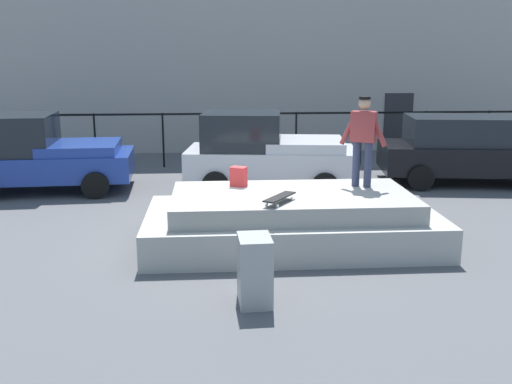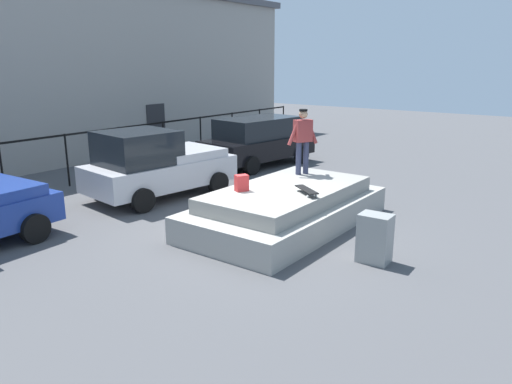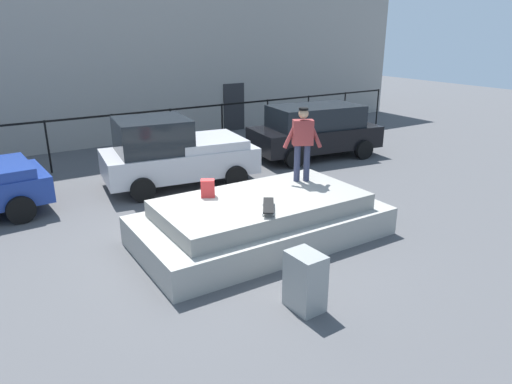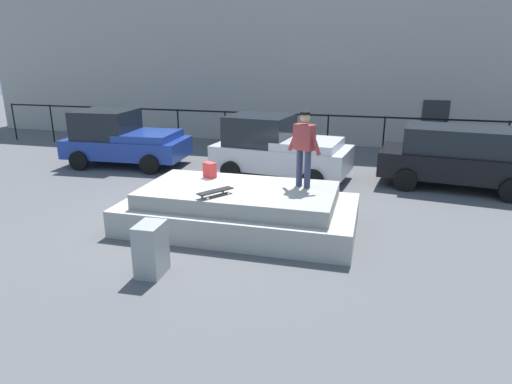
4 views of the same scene
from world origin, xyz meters
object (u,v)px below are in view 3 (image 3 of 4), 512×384
Objects in this scene: backpack at (208,188)px; car_black_hatchback_far at (315,130)px; skateboard at (268,206)px; utility_box at (305,281)px; car_silver_pickup_mid at (174,152)px; skateboarder at (303,139)px.

car_black_hatchback_far reaches higher than backpack.
skateboard is 2.01m from utility_box.
car_silver_pickup_mid is 0.96× the size of car_black_hatchback_far.
skateboarder is 4.53× the size of backpack.
car_black_hatchback_far reaches higher than utility_box.
skateboard is 0.17× the size of car_black_hatchback_far.
skateboarder is 2.18m from skateboard.
car_black_hatchback_far is 9.47m from utility_box.
utility_box is at bearing -60.85° from backpack.
skateboard is at bearing -92.38° from car_silver_pickup_mid.
backpack is 0.08× the size of car_silver_pickup_mid.
skateboard is (-1.66, -1.13, -0.86)m from skateboarder.
skateboarder is at bearing -132.27° from car_black_hatchback_far.
backpack reaches higher than utility_box.
skateboard is at bearing -145.77° from skateboarder.
car_silver_pickup_mid is at bearing 87.62° from skateboard.
utility_box is at bearing -129.98° from car_black_hatchback_far.
skateboarder is at bearing 23.09° from backpack.
utility_box is (-6.08, -7.24, -0.46)m from car_black_hatchback_far.
skateboard is at bearing 71.29° from utility_box.
car_silver_pickup_mid reaches higher than backpack.
backpack is at bearing 88.99° from utility_box.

